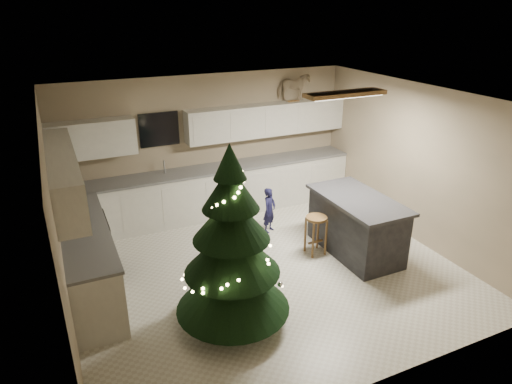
% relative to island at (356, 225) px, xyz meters
% --- Properties ---
extents(ground_plane, '(5.50, 5.50, 0.00)m').
position_rel_island_xyz_m(ground_plane, '(-1.55, 0.10, -0.48)').
color(ground_plane, beige).
extents(room_shell, '(5.52, 5.02, 2.61)m').
position_rel_island_xyz_m(room_shell, '(-1.53, 0.10, 1.27)').
color(room_shell, tan).
rests_on(room_shell, ground_plane).
extents(cabinetry, '(5.50, 3.20, 2.00)m').
position_rel_island_xyz_m(cabinetry, '(-2.46, 1.75, 0.28)').
color(cabinetry, silver).
rests_on(cabinetry, ground_plane).
extents(island, '(0.90, 1.70, 0.95)m').
position_rel_island_xyz_m(island, '(0.00, 0.00, 0.00)').
color(island, black).
rests_on(island, ground_plane).
extents(bar_stool, '(0.34, 0.34, 0.65)m').
position_rel_island_xyz_m(bar_stool, '(-0.60, 0.23, 0.01)').
color(bar_stool, brown).
rests_on(bar_stool, ground_plane).
extents(christmas_tree, '(1.48, 1.43, 2.36)m').
position_rel_island_xyz_m(christmas_tree, '(-2.45, -0.81, 0.49)').
color(christmas_tree, '#3F2816').
rests_on(christmas_tree, ground_plane).
extents(toddler, '(0.36, 0.33, 0.82)m').
position_rel_island_xyz_m(toddler, '(-0.94, 1.22, -0.07)').
color(toddler, black).
rests_on(toddler, ground_plane).
extents(rocking_horse, '(0.66, 0.45, 0.53)m').
position_rel_island_xyz_m(rocking_horse, '(0.15, 2.43, 1.80)').
color(rocking_horse, brown).
rests_on(rocking_horse, cabinetry).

